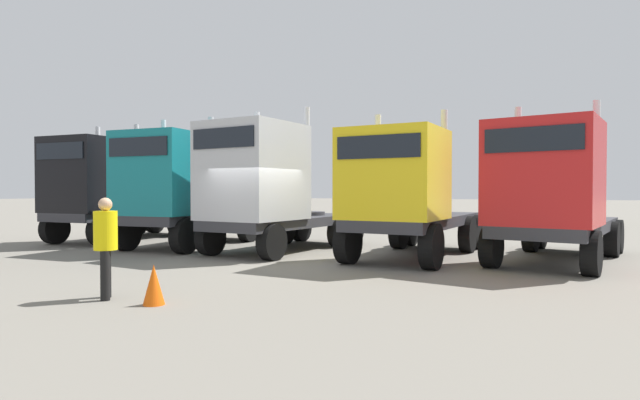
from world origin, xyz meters
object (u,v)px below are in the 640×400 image
semi_truck_teal (177,190)px  semi_truck_red (550,193)px  traffic_cone_mid (154,285)px  semi_truck_silver (264,187)px  visitor_in_hivis (106,240)px  semi_truck_yellow (404,194)px  semi_truck_black (104,189)px

semi_truck_teal → semi_truck_red: 11.16m
traffic_cone_mid → semi_truck_teal: bearing=125.2°
semi_truck_silver → traffic_cone_mid: semi_truck_silver is taller
semi_truck_teal → visitor_in_hivis: bearing=28.0°
semi_truck_silver → semi_truck_yellow: (4.26, 0.04, -0.21)m
traffic_cone_mid → semi_truck_red: bearing=49.8°
semi_truck_silver → semi_truck_red: bearing=102.0°
semi_truck_black → traffic_cone_mid: size_ratio=9.66×
semi_truck_silver → semi_truck_teal: bearing=-84.5°
semi_truck_black → traffic_cone_mid: 11.77m
traffic_cone_mid → semi_truck_silver: bearing=103.5°
semi_truck_yellow → visitor_in_hivis: 7.81m
semi_truck_black → semi_truck_yellow: (11.37, -0.82, -0.14)m
semi_truck_red → traffic_cone_mid: bearing=-27.4°
visitor_in_hivis → semi_truck_red: bearing=-175.3°
semi_truck_red → traffic_cone_mid: (-6.22, -7.38, -1.51)m
semi_truck_red → semi_truck_silver: bearing=-73.4°
semi_truck_black → semi_truck_teal: 3.89m
semi_truck_teal → semi_truck_red: size_ratio=0.93×
semi_truck_yellow → traffic_cone_mid: size_ratio=9.73×
semi_truck_black → semi_truck_yellow: semi_truck_black is taller
semi_truck_yellow → traffic_cone_mid: 7.52m
semi_truck_teal → semi_truck_silver: 3.30m
semi_truck_black → semi_truck_yellow: bearing=86.3°
semi_truck_yellow → semi_truck_red: 3.64m
semi_truck_teal → semi_truck_yellow: semi_truck_teal is taller
semi_truck_silver → visitor_in_hivis: semi_truck_silver is taller
semi_truck_teal → semi_truck_yellow: size_ratio=0.96×
semi_truck_teal → traffic_cone_mid: (4.93, -7.00, -1.57)m
semi_truck_teal → semi_truck_yellow: (7.55, -0.11, -0.11)m
semi_truck_black → semi_truck_silver: (7.11, -0.86, 0.07)m
semi_truck_silver → semi_truck_yellow: size_ratio=0.98×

